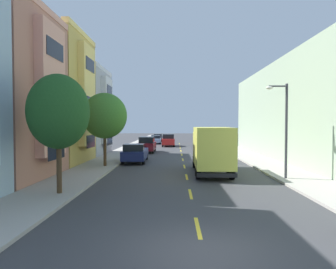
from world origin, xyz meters
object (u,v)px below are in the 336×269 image
(street_tree_second, at_px, (105,116))
(parked_pickup_orange, at_px, (204,139))
(parked_suv_burgundy, at_px, (147,144))
(moving_red_sedan, at_px, (169,140))
(parked_wagon_charcoal, at_px, (158,137))
(delivery_box_truck, at_px, (212,147))
(parked_wagon_sky, at_px, (156,139))
(street_tree_nearest, at_px, (58,112))
(street_lamp, at_px, (284,123))
(parked_sedan_forest, at_px, (206,142))
(parked_pickup_navy, at_px, (135,153))

(street_tree_second, bearing_deg, parked_pickup_orange, 70.86)
(parked_suv_burgundy, relative_size, moving_red_sedan, 1.00)
(parked_wagon_charcoal, xyz_separation_m, parked_suv_burgundy, (-0.00, -25.02, 0.18))
(street_tree_second, xyz_separation_m, delivery_box_truck, (8.20, -2.88, -2.29))
(parked_pickup_orange, bearing_deg, parked_wagon_sky, -174.90)
(street_tree_second, bearing_deg, street_tree_nearest, -90.00)
(parked_wagon_charcoal, distance_m, parked_suv_burgundy, 25.03)
(street_lamp, distance_m, parked_wagon_sky, 37.48)
(parked_sedan_forest, bearing_deg, moving_red_sedan, -179.92)
(parked_pickup_orange, distance_m, parked_pickup_navy, 29.17)
(street_tree_nearest, height_order, parked_wagon_charcoal, street_tree_nearest)
(parked_pickup_navy, bearing_deg, parked_wagon_sky, 89.56)
(street_tree_second, distance_m, parked_wagon_sky, 30.85)
(parked_suv_burgundy, distance_m, parked_pickup_navy, 9.89)
(parked_pickup_orange, xyz_separation_m, parked_wagon_sky, (-8.71, -0.78, -0.02))
(street_lamp, bearing_deg, parked_wagon_sky, 105.75)
(street_lamp, relative_size, parked_pickup_navy, 1.10)
(parked_pickup_orange, bearing_deg, moving_red_sedan, -131.23)
(delivery_box_truck, distance_m, parked_pickup_orange, 34.37)
(street_tree_second, height_order, parked_pickup_navy, street_tree_second)
(street_tree_nearest, height_order, parked_sedan_forest, street_tree_nearest)
(parked_suv_burgundy, relative_size, parked_pickup_navy, 0.90)
(parked_suv_burgundy, relative_size, parked_wagon_sky, 1.01)
(parked_wagon_charcoal, height_order, parked_pickup_navy, parked_pickup_navy)
(street_tree_nearest, relative_size, parked_suv_burgundy, 1.20)
(parked_suv_burgundy, bearing_deg, delivery_box_truck, -69.72)
(street_tree_nearest, relative_size, delivery_box_truck, 0.80)
(street_lamp, height_order, parked_suv_burgundy, street_lamp)
(parked_wagon_charcoal, distance_m, parked_wagon_sky, 7.92)
(delivery_box_truck, height_order, parked_pickup_orange, delivery_box_truck)
(street_tree_second, distance_m, parked_pickup_orange, 33.37)
(street_tree_nearest, bearing_deg, street_tree_second, 90.00)
(parked_wagon_sky, distance_m, parked_pickup_navy, 27.00)
(parked_pickup_navy, bearing_deg, street_lamp, -40.92)
(street_tree_nearest, distance_m, parked_wagon_sky, 40.58)
(parked_sedan_forest, distance_m, parked_pickup_navy, 22.34)
(parked_sedan_forest, xyz_separation_m, parked_pickup_navy, (-8.63, -20.61, 0.08))
(street_tree_second, xyz_separation_m, parked_pickup_navy, (1.97, 3.60, -3.33))
(parked_suv_burgundy, distance_m, parked_pickup_orange, 19.90)
(street_tree_second, relative_size, parked_wagon_charcoal, 1.24)
(parked_pickup_orange, xyz_separation_m, moving_red_sedan, (-6.28, -7.17, 0.16))
(parked_sedan_forest, xyz_separation_m, parked_wagon_sky, (-8.42, 6.39, 0.05))
(parked_pickup_orange, relative_size, moving_red_sedan, 1.10)
(street_tree_nearest, bearing_deg, delivery_box_truck, 40.15)
(street_tree_second, xyz_separation_m, parked_wagon_sky, (2.18, 30.59, -3.35))
(parked_pickup_navy, relative_size, moving_red_sedan, 1.11)
(street_tree_second, xyz_separation_m, parked_pickup_orange, (10.88, 31.37, -3.33))
(street_tree_nearest, bearing_deg, parked_sedan_forest, 72.68)
(parked_wagon_charcoal, relative_size, parked_suv_burgundy, 0.98)
(parked_wagon_charcoal, height_order, parked_sedan_forest, parked_wagon_charcoal)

